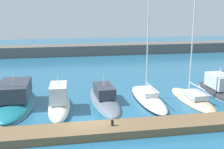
{
  "coord_description": "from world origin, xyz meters",
  "views": [
    {
      "loc": [
        -1.54,
        -19.55,
        8.9
      ],
      "look_at": [
        2.91,
        5.88,
        2.53
      ],
      "focal_mm": 44.47,
      "sensor_mm": 36.0,
      "label": 1
    }
  ],
  "objects_px": {
    "motorboat_teal_third": "(15,99)",
    "sailboat_sand_seventh": "(192,99)",
    "motorboat_charcoal_eighth": "(220,90)",
    "dock_bollard": "(112,123)",
    "motorboat_slate_fifth": "(104,98)",
    "motorboat_ivory_fourth": "(59,103)",
    "sailboat_white_sixth": "(148,97)"
  },
  "relations": [
    {
      "from": "motorboat_teal_third",
      "to": "sailboat_sand_seventh",
      "type": "bearing_deg",
      "value": -95.61
    },
    {
      "from": "sailboat_sand_seventh",
      "to": "motorboat_charcoal_eighth",
      "type": "distance_m",
      "value": 3.93
    },
    {
      "from": "sailboat_sand_seventh",
      "to": "dock_bollard",
      "type": "xyz_separation_m",
      "value": [
        -8.86,
        -5.64,
        0.61
      ]
    },
    {
      "from": "motorboat_slate_fifth",
      "to": "motorboat_charcoal_eighth",
      "type": "distance_m",
      "value": 12.12
    },
    {
      "from": "motorboat_ivory_fourth",
      "to": "sailboat_sand_seventh",
      "type": "bearing_deg",
      "value": -86.72
    },
    {
      "from": "sailboat_white_sixth",
      "to": "dock_bollard",
      "type": "xyz_separation_m",
      "value": [
        -4.61,
        -6.3,
        0.46
      ]
    },
    {
      "from": "motorboat_teal_third",
      "to": "motorboat_slate_fifth",
      "type": "height_order",
      "value": "motorboat_teal_third"
    },
    {
      "from": "motorboat_teal_third",
      "to": "dock_bollard",
      "type": "distance_m",
      "value": 10.7
    },
    {
      "from": "motorboat_slate_fifth",
      "to": "motorboat_charcoal_eighth",
      "type": "bearing_deg",
      "value": -93.24
    },
    {
      "from": "motorboat_ivory_fourth",
      "to": "sailboat_sand_seventh",
      "type": "height_order",
      "value": "sailboat_sand_seventh"
    },
    {
      "from": "motorboat_teal_third",
      "to": "sailboat_sand_seventh",
      "type": "distance_m",
      "value": 16.78
    },
    {
      "from": "sailboat_white_sixth",
      "to": "motorboat_charcoal_eighth",
      "type": "xyz_separation_m",
      "value": [
        7.94,
        0.64,
        0.17
      ]
    },
    {
      "from": "motorboat_ivory_fourth",
      "to": "dock_bollard",
      "type": "relative_size",
      "value": 16.07
    },
    {
      "from": "motorboat_ivory_fourth",
      "to": "motorboat_slate_fifth",
      "type": "height_order",
      "value": "motorboat_ivory_fourth"
    },
    {
      "from": "motorboat_teal_third",
      "to": "dock_bollard",
      "type": "height_order",
      "value": "motorboat_teal_third"
    },
    {
      "from": "motorboat_teal_third",
      "to": "motorboat_slate_fifth",
      "type": "distance_m",
      "value": 8.28
    },
    {
      "from": "motorboat_slate_fifth",
      "to": "sailboat_sand_seventh",
      "type": "distance_m",
      "value": 8.53
    },
    {
      "from": "sailboat_white_sixth",
      "to": "motorboat_charcoal_eighth",
      "type": "relative_size",
      "value": 1.96
    },
    {
      "from": "sailboat_white_sixth",
      "to": "motorboat_slate_fifth",
      "type": "bearing_deg",
      "value": 79.21
    },
    {
      "from": "sailboat_white_sixth",
      "to": "sailboat_sand_seventh",
      "type": "xyz_separation_m",
      "value": [
        4.25,
        -0.66,
        -0.15
      ]
    },
    {
      "from": "sailboat_white_sixth",
      "to": "motorboat_charcoal_eighth",
      "type": "height_order",
      "value": "sailboat_white_sixth"
    },
    {
      "from": "motorboat_ivory_fourth",
      "to": "motorboat_charcoal_eighth",
      "type": "height_order",
      "value": "motorboat_ivory_fourth"
    },
    {
      "from": "dock_bollard",
      "to": "motorboat_charcoal_eighth",
      "type": "bearing_deg",
      "value": 28.96
    },
    {
      "from": "motorboat_charcoal_eighth",
      "to": "sailboat_white_sixth",
      "type": "bearing_deg",
      "value": 95.34
    },
    {
      "from": "motorboat_ivory_fourth",
      "to": "sailboat_sand_seventh",
      "type": "xyz_separation_m",
      "value": [
        12.66,
        0.29,
        -0.47
      ]
    },
    {
      "from": "motorboat_teal_third",
      "to": "motorboat_charcoal_eighth",
      "type": "relative_size",
      "value": 1.12
    },
    {
      "from": "motorboat_ivory_fourth",
      "to": "sailboat_white_sixth",
      "type": "height_order",
      "value": "sailboat_white_sixth"
    },
    {
      "from": "dock_bollard",
      "to": "motorboat_teal_third",
      "type": "bearing_deg",
      "value": 137.05
    },
    {
      "from": "motorboat_ivory_fourth",
      "to": "dock_bollard",
      "type": "distance_m",
      "value": 6.56
    },
    {
      "from": "sailboat_white_sixth",
      "to": "sailboat_sand_seventh",
      "type": "relative_size",
      "value": 1.07
    },
    {
      "from": "motorboat_ivory_fourth",
      "to": "motorboat_charcoal_eighth",
      "type": "relative_size",
      "value": 0.81
    },
    {
      "from": "sailboat_white_sixth",
      "to": "sailboat_sand_seventh",
      "type": "height_order",
      "value": "sailboat_white_sixth"
    }
  ]
}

